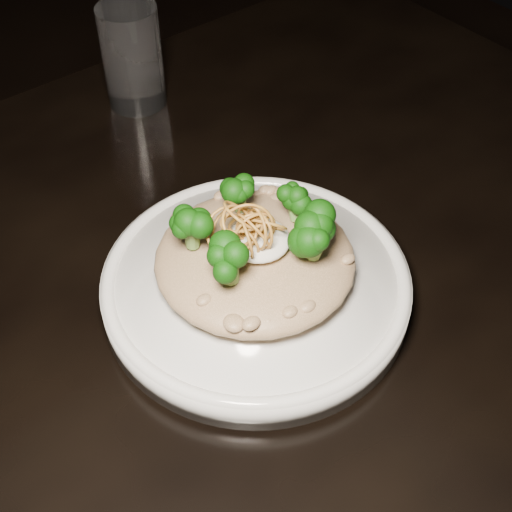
% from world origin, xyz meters
% --- Properties ---
extents(table, '(1.10, 0.80, 0.75)m').
position_xyz_m(table, '(0.00, 0.00, 0.67)').
color(table, black).
rests_on(table, ground).
extents(plate, '(0.28, 0.28, 0.03)m').
position_xyz_m(plate, '(0.01, -0.05, 0.76)').
color(plate, white).
rests_on(plate, table).
extents(risotto, '(0.18, 0.18, 0.04)m').
position_xyz_m(risotto, '(0.01, -0.04, 0.80)').
color(risotto, brown).
rests_on(risotto, plate).
extents(broccoli, '(0.12, 0.12, 0.04)m').
position_xyz_m(broccoli, '(0.00, -0.05, 0.84)').
color(broccoli, black).
rests_on(broccoli, risotto).
extents(cheese, '(0.05, 0.05, 0.02)m').
position_xyz_m(cheese, '(0.01, -0.05, 0.83)').
color(cheese, silver).
rests_on(cheese, risotto).
extents(shallots, '(0.06, 0.06, 0.04)m').
position_xyz_m(shallots, '(0.00, -0.04, 0.85)').
color(shallots, brown).
rests_on(shallots, cheese).
extents(drinking_glass, '(0.08, 0.08, 0.12)m').
position_xyz_m(drinking_glass, '(0.09, 0.29, 0.81)').
color(drinking_glass, white).
rests_on(drinking_glass, table).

